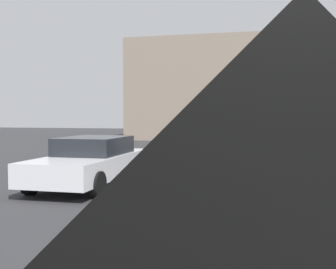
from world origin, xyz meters
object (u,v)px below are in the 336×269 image
object	(u,v)px
arrow_board_trailer	(250,182)
highway_guide_sign	(301,87)
traffic_cone_mid_lane	(229,244)
traffic_cone_far_lane	(241,199)
box_truck	(279,120)
pickup_car	(92,161)

from	to	relation	value
arrow_board_trailer	highway_guide_sign	bearing A→B (deg)	81.43
traffic_cone_mid_lane	traffic_cone_far_lane	size ratio (longest dim) A/B	0.82
arrow_board_trailer	highway_guide_sign	world-z (taller)	highway_guide_sign
box_truck	traffic_cone_far_lane	size ratio (longest dim) A/B	9.32
pickup_car	highway_guide_sign	world-z (taller)	highway_guide_sign
traffic_cone_mid_lane	box_truck	bearing A→B (deg)	85.49
pickup_car	traffic_cone_mid_lane	xyz separation A→B (m)	(4.46, -5.54, -0.39)
arrow_board_trailer	traffic_cone_mid_lane	xyz separation A→B (m)	(-0.08, -4.16, -0.17)
pickup_car	traffic_cone_mid_lane	bearing A→B (deg)	-51.20
arrow_board_trailer	pickup_car	distance (m)	4.75
box_truck	traffic_cone_mid_lane	size ratio (longest dim) A/B	11.44
highway_guide_sign	traffic_cone_far_lane	bearing A→B (deg)	-98.10
pickup_car	traffic_cone_mid_lane	size ratio (longest dim) A/B	7.89
box_truck	traffic_cone_mid_lane	world-z (taller)	box_truck
box_truck	traffic_cone_mid_lane	distance (m)	10.16
highway_guide_sign	pickup_car	bearing A→B (deg)	-119.50
arrow_board_trailer	traffic_cone_far_lane	size ratio (longest dim) A/B	3.50
box_truck	pickup_car	bearing A→B (deg)	-139.61
highway_guide_sign	traffic_cone_mid_lane	world-z (taller)	highway_guide_sign
traffic_cone_far_lane	highway_guide_sign	bearing A→B (deg)	81.90
arrow_board_trailer	traffic_cone_mid_lane	world-z (taller)	arrow_board_trailer
highway_guide_sign	traffic_cone_mid_lane	bearing A→B (deg)	-96.75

